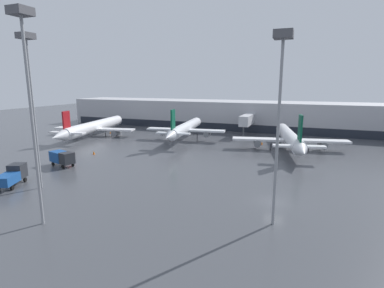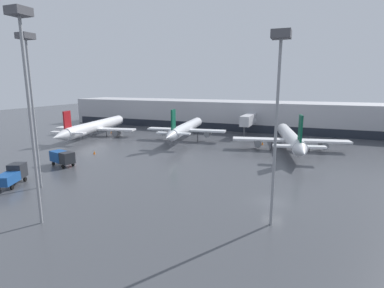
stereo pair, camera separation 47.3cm
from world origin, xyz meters
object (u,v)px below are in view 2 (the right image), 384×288
(traffic_cone_0, at_px, (94,152))
(apron_light_mast_2, at_px, (24,62))
(parked_jet_0, at_px, (290,138))
(traffic_cone_3, at_px, (52,153))
(apron_light_mast_1, at_px, (279,77))
(traffic_cone_1, at_px, (262,143))
(traffic_cone_4, at_px, (111,132))
(parked_jet_2, at_px, (95,127))
(apron_light_mast_0, at_px, (29,71))
(service_truck_2, at_px, (62,157))
(service_truck_1, at_px, (12,175))
(parked_jet_1, at_px, (186,128))

(traffic_cone_0, xyz_separation_m, apron_light_mast_2, (16.22, -28.18, 16.52))
(parked_jet_0, relative_size, traffic_cone_3, 45.62)
(apron_light_mast_1, relative_size, apron_light_mast_2, 0.90)
(traffic_cone_1, distance_m, traffic_cone_4, 45.00)
(parked_jet_2, height_order, apron_light_mast_0, apron_light_mast_0)
(service_truck_2, height_order, traffic_cone_1, service_truck_2)
(apron_light_mast_0, distance_m, apron_light_mast_2, 12.65)
(service_truck_1, height_order, traffic_cone_1, service_truck_1)
(traffic_cone_4, bearing_deg, parked_jet_2, -114.21)
(parked_jet_0, relative_size, traffic_cone_0, 42.82)
(traffic_cone_4, distance_m, apron_light_mast_1, 69.44)
(traffic_cone_0, xyz_separation_m, apron_light_mast_0, (6.78, -19.77, 16.16))
(parked_jet_1, distance_m, service_truck_2, 33.30)
(parked_jet_0, distance_m, service_truck_1, 54.24)
(parked_jet_1, xyz_separation_m, parked_jet_2, (-27.33, -2.70, -0.76))
(traffic_cone_1, height_order, apron_light_mast_1, apron_light_mast_1)
(traffic_cone_0, relative_size, traffic_cone_4, 0.99)
(parked_jet_2, height_order, service_truck_2, parked_jet_2)
(service_truck_1, xyz_separation_m, apron_light_mast_1, (37.40, 1.23, 13.95))
(traffic_cone_3, xyz_separation_m, apron_light_mast_0, (15.09, -16.24, 16.18))
(parked_jet_2, relative_size, apron_light_mast_1, 1.92)
(parked_jet_0, height_order, parked_jet_1, parked_jet_0)
(service_truck_2, bearing_deg, apron_light_mast_2, -34.69)
(service_truck_1, xyz_separation_m, apron_light_mast_2, (14.25, -7.69, 15.35))
(parked_jet_0, bearing_deg, apron_light_mast_1, 169.03)
(parked_jet_1, relative_size, apron_light_mast_2, 1.44)
(service_truck_1, distance_m, apron_light_mast_0, 15.76)
(service_truck_1, height_order, apron_light_mast_1, apron_light_mast_1)
(traffic_cone_4, bearing_deg, apron_light_mast_1, -39.19)
(parked_jet_1, distance_m, traffic_cone_4, 25.52)
(parked_jet_2, distance_m, apron_light_mast_0, 46.72)
(apron_light_mast_1, bearing_deg, parked_jet_1, 123.63)
(parked_jet_0, relative_size, apron_light_mast_1, 1.65)
(traffic_cone_3, height_order, traffic_cone_4, traffic_cone_4)
(service_truck_1, xyz_separation_m, apron_light_mast_0, (4.81, 0.73, 14.99))
(parked_jet_1, bearing_deg, traffic_cone_1, -91.60)
(service_truck_2, height_order, traffic_cone_4, service_truck_2)
(traffic_cone_4, bearing_deg, service_truck_1, -71.05)
(service_truck_1, relative_size, service_truck_2, 1.07)
(parked_jet_1, distance_m, traffic_cone_1, 20.04)
(parked_jet_2, relative_size, traffic_cone_0, 49.87)
(traffic_cone_0, relative_size, traffic_cone_1, 1.12)
(parked_jet_0, distance_m, traffic_cone_1, 8.26)
(apron_light_mast_2, bearing_deg, parked_jet_0, 64.91)
(parked_jet_2, bearing_deg, apron_light_mast_1, -135.43)
(parked_jet_0, relative_size, traffic_cone_1, 47.90)
(parked_jet_0, relative_size, service_truck_2, 5.78)
(parked_jet_0, xyz_separation_m, parked_jet_1, (-26.43, 2.17, 0.49))
(apron_light_mast_1, bearing_deg, traffic_cone_4, 140.81)
(service_truck_1, height_order, apron_light_mast_0, apron_light_mast_0)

